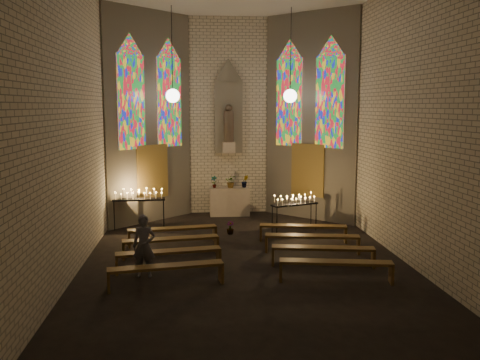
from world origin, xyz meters
The scene contains 18 objects.
floor centered at (0.00, 0.00, 0.00)m, with size 12.00×12.00×0.00m, color black.
room centered at (0.00, 3.37, 3.72)m, with size 8.22×12.43×7.00m.
altar centered at (0.00, 5.45, 0.50)m, with size 1.40×0.60×1.00m, color beige.
flower_vase_left centered at (-0.55, 5.40, 1.22)m, with size 0.23×0.16×0.44m, color #4C723F.
flower_vase_center centered at (0.06, 5.38, 1.22)m, with size 0.40×0.35×0.45m, color #4C723F.
flower_vase_right centered at (0.55, 5.44, 1.22)m, with size 0.25×0.20×0.45m, color #4C723F.
aisle_flower_pot centered at (-0.17, 2.60, 0.20)m, with size 0.22×0.22×0.39m, color #4C723F.
votive_stand_left centered at (-3.00, 3.60, 1.03)m, with size 1.65×0.46×1.20m.
votive_stand_right centered at (1.83, 2.74, 0.95)m, with size 1.54×0.89×1.11m.
pew_left_0 centered at (-1.87, 1.56, 0.39)m, with size 2.51×0.76×0.48m.
pew_right_0 centered at (1.87, 1.56, 0.39)m, with size 2.51×0.76×0.48m.
pew_left_1 centered at (-1.87, 0.36, 0.39)m, with size 2.51×0.76×0.48m.
pew_right_1 centered at (1.87, 0.36, 0.39)m, with size 2.51×0.76×0.48m.
pew_left_2 centered at (-1.87, -0.84, 0.39)m, with size 2.51×0.76×0.48m.
pew_right_2 centered at (1.87, -0.84, 0.39)m, with size 2.51×0.76×0.48m.
pew_left_3 centered at (-1.87, -2.04, 0.39)m, with size 2.51×0.76×0.48m.
pew_right_3 centered at (1.87, -2.04, 0.39)m, with size 2.51×0.76×0.48m.
visitor centered at (-2.40, -1.29, 0.72)m, with size 0.52×0.34×1.43m, color #545660.
Camera 1 is at (-1.23, -13.28, 3.89)m, focal length 40.00 mm.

